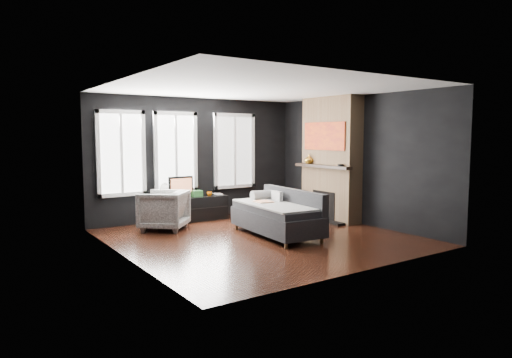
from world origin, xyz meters
TOP-DOWN VIEW (x-y plane):
  - floor at (0.00, 0.00)m, footprint 5.00×5.00m
  - ceiling at (0.00, 0.00)m, footprint 5.00×5.00m
  - wall_back at (0.00, 2.50)m, footprint 5.00×0.02m
  - wall_left at (-2.50, 0.00)m, footprint 0.02×5.00m
  - wall_right at (2.50, 0.00)m, footprint 0.02×5.00m
  - windows at (-0.45, 2.46)m, footprint 4.00×0.16m
  - fireplace at (2.30, 0.60)m, footprint 0.70×1.62m
  - sofa at (0.34, -0.02)m, footprint 1.17×2.08m
  - stripe_pillow at (0.58, 0.28)m, footprint 0.13×0.34m
  - armchair at (-1.19, 1.66)m, footprint 1.15×1.15m
  - media_console at (-0.28, 2.24)m, footprint 1.57×0.59m
  - monitor at (-0.53, 2.27)m, footprint 0.58×0.15m
  - desk_fan at (-0.88, 2.31)m, footprint 0.30×0.30m
  - mug at (0.10, 2.16)m, footprint 0.14×0.13m
  - book at (0.27, 2.24)m, footprint 0.18×0.05m
  - storage_box at (-0.17, 2.22)m, footprint 0.24×0.16m
  - mantel_vase at (2.05, 1.05)m, footprint 0.26×0.27m
  - mantel_clock at (2.05, 0.05)m, footprint 0.13×0.13m

SIDE VIEW (x-z plane):
  - floor at x=0.00m, z-range 0.00..0.00m
  - media_console at x=-0.28m, z-range 0.00..0.53m
  - sofa at x=0.34m, z-range 0.00..0.86m
  - armchair at x=-1.19m, z-range 0.00..0.86m
  - mug at x=0.10m, z-range 0.53..0.64m
  - storage_box at x=-0.17m, z-range 0.53..0.66m
  - stripe_pillow at x=0.58m, z-range 0.45..0.79m
  - book at x=0.27m, z-range 0.53..0.77m
  - desk_fan at x=-0.88m, z-range 0.53..0.87m
  - monitor at x=-0.53m, z-range 0.53..1.04m
  - mantel_clock at x=2.05m, z-range 1.23..1.27m
  - mantel_vase at x=2.05m, z-range 1.23..1.43m
  - wall_back at x=0.00m, z-range 0.00..2.70m
  - wall_left at x=-2.50m, z-range 0.00..2.70m
  - wall_right at x=2.50m, z-range 0.00..2.70m
  - fireplace at x=2.30m, z-range 0.00..2.70m
  - windows at x=-0.45m, z-range 1.50..3.26m
  - ceiling at x=0.00m, z-range 2.70..2.70m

